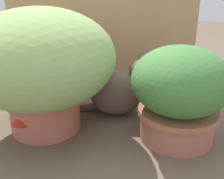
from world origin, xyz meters
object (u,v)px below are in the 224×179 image
Objects in this scene: cat at (121,91)px; mushroom_ornament_pink at (26,119)px; leafy_planter at (180,92)px; mushroom_ornament_red at (23,121)px; grass_planter at (41,63)px.

cat is 0.46m from mushroom_ornament_pink.
leafy_planter reaches higher than mushroom_ornament_red.
leafy_planter is (0.58, -0.02, -0.09)m from grass_planter.
grass_planter is 5.70× the size of mushroom_ornament_pink.
grass_planter reaches higher than leafy_planter.
mushroom_ornament_pink is at bearing -174.85° from leafy_planter.
mushroom_ornament_pink is (-0.38, -0.25, -0.04)m from cat.
mushroom_ornament_red is at bearing -170.64° from leafy_planter.
cat reaches higher than mushroom_ornament_pink.
leafy_planter is 0.65m from mushroom_ornament_red.
cat is 2.92× the size of mushroom_ornament_red.
leafy_planter is 0.66m from mushroom_ornament_pink.
grass_planter is 1.58× the size of leafy_planter.
mushroom_ornament_red is at bearing -114.06° from grass_planter.
grass_planter is 0.59m from leafy_planter.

